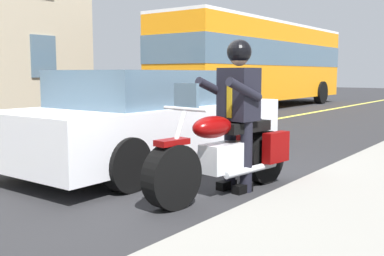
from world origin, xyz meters
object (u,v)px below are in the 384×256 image
at_px(motorcycle_main, 227,154).
at_px(rider_main, 238,102).
at_px(bus_near, 259,60).
at_px(car_silver, 152,118).

distance_m(motorcycle_main, rider_main, 0.61).
height_order(bus_near, car_silver, bus_near).
xyz_separation_m(motorcycle_main, car_silver, (-0.75, -1.80, 0.24)).
bearing_deg(car_silver, rider_main, 72.74).
height_order(motorcycle_main, car_silver, car_silver).
bearing_deg(motorcycle_main, bus_near, -153.02).
bearing_deg(rider_main, car_silver, -107.26).
bearing_deg(motorcycle_main, rider_main, 173.30).
distance_m(rider_main, bus_near, 13.37).
bearing_deg(bus_near, car_silver, 20.99).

